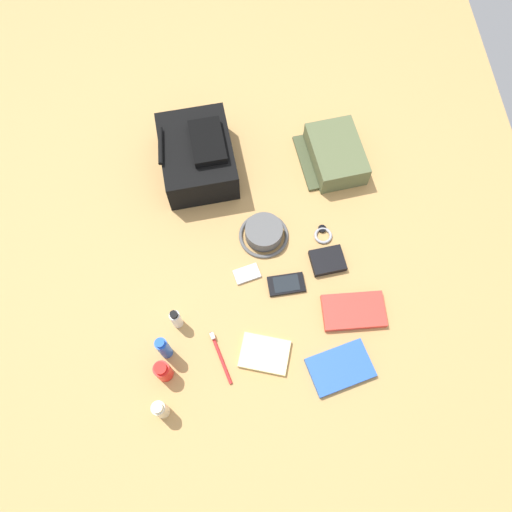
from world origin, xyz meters
name	(u,v)px	position (x,y,z in m)	size (l,w,h in m)	color
ground_plane	(256,262)	(0.00, 0.00, -0.01)	(2.64, 2.02, 0.02)	tan
backpack	(198,156)	(0.39, 0.17, 0.07)	(0.35, 0.28, 0.16)	black
toiletry_pouch	(335,155)	(0.37, -0.32, 0.04)	(0.27, 0.25, 0.09)	#56603D
bucket_hat	(264,233)	(0.09, -0.03, 0.02)	(0.17, 0.17, 0.06)	#595959
lotion_bottle	(160,410)	(-0.46, 0.32, 0.05)	(0.04, 0.04, 0.11)	beige
sunscreen_spray	(163,371)	(-0.35, 0.31, 0.05)	(0.05, 0.05, 0.10)	red
deodorant_spray	(164,348)	(-0.29, 0.30, 0.07)	(0.04, 0.04, 0.14)	blue
toothpaste_tube	(176,319)	(-0.20, 0.27, 0.05)	(0.03, 0.03, 0.11)	white
paperback_novel	(340,368)	(-0.38, -0.23, 0.01)	(0.17, 0.22, 0.02)	blue
travel_guidebook	(354,311)	(-0.21, -0.30, 0.01)	(0.12, 0.20, 0.02)	red
cell_phone	(286,284)	(-0.10, -0.09, 0.01)	(0.08, 0.12, 0.01)	black
media_player	(247,274)	(-0.05, 0.03, 0.01)	(0.07, 0.09, 0.01)	#B7B7BC
wristwatch	(323,235)	(0.07, -0.24, 0.01)	(0.07, 0.06, 0.01)	#99999E
toothbrush	(220,354)	(-0.31, 0.14, 0.01)	(0.17, 0.06, 0.02)	red
wallet	(327,261)	(-0.03, -0.24, 0.01)	(0.09, 0.11, 0.02)	black
notepad	(263,354)	(-0.32, 0.00, 0.01)	(0.11, 0.15, 0.02)	beige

